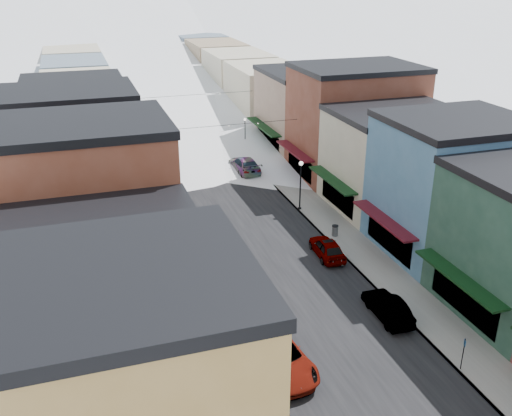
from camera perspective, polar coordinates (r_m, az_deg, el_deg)
road at (r=76.78m, az=-7.38°, el=7.33°), size 10.00×160.00×0.01m
sidewalk_left at (r=75.90m, az=-12.30°, el=6.86°), size 3.20×160.00×0.15m
sidewalk_right at (r=78.18m, az=-2.59°, el=7.83°), size 3.20×160.00×0.15m
curb_left at (r=76.05m, az=-11.14°, el=6.98°), size 0.10×160.00×0.15m
curb_right at (r=77.80m, az=-3.70°, el=7.73°), size 0.10×160.00×0.15m
bldg_l_yellow at (r=22.37m, az=-13.80°, el=-19.23°), size 11.30×8.70×11.50m
bldg_l_cream at (r=29.81m, az=-15.13°, el=-9.89°), size 11.30×8.20×9.50m
bldg_l_brick_near at (r=36.22m, az=-17.04°, el=-1.30°), size 12.30×8.20×12.50m
bldg_l_grayblue at (r=44.75m, az=-16.57°, el=1.02°), size 11.30×9.20×9.00m
bldg_l_brick_far at (r=52.96m, az=-18.22°, el=5.36°), size 13.30×9.20×11.00m
bldg_l_tan at (r=62.73m, az=-17.43°, el=7.63°), size 11.30×11.20×10.00m
bldg_r_blue at (r=45.59m, az=18.97°, el=2.13°), size 11.30×9.20×10.50m
bldg_r_cream at (r=53.08m, az=13.67°, el=4.77°), size 12.30×9.20×9.00m
bldg_r_brick_far at (r=60.47m, az=9.82°, el=8.54°), size 13.30×9.20×11.50m
bldg_r_tan at (r=69.06m, az=5.19°, el=9.72°), size 11.30×11.20×9.50m
distant_blocks at (r=98.10m, az=-10.17°, el=12.98°), size 34.00×55.00×8.00m
overhead_cables at (r=63.37m, az=-5.44°, el=9.85°), size 16.40×15.04×0.04m
car_white_suv at (r=32.37m, az=2.15°, el=-14.49°), size 3.37×6.34×1.70m
car_silver_sedan at (r=39.37m, az=-2.27°, el=-7.05°), size 2.41×5.04×1.66m
car_dark_hatch at (r=43.40m, az=-3.72°, el=-4.07°), size 1.88×5.00×1.63m
car_silver_wagon at (r=64.84m, az=-8.72°, el=5.02°), size 2.24×5.43×1.57m
car_green_sedan at (r=37.42m, az=13.02°, el=-9.65°), size 1.65×4.45×1.45m
car_gray_suv at (r=43.95m, az=7.13°, el=-3.95°), size 2.03×4.47×1.49m
car_black_sedan at (r=61.55m, az=-1.14°, el=4.35°), size 2.51×5.83×1.67m
car_lane_silver at (r=69.21m, az=-7.39°, el=6.30°), size 2.07×4.95×1.67m
car_lane_white at (r=76.99m, az=-6.37°, el=7.95°), size 2.65×5.11×1.38m
parking_sign at (r=33.78m, az=20.02°, el=-13.32°), size 0.11×0.26×1.99m
trash_can at (r=47.13m, az=7.90°, el=-2.24°), size 0.53×0.53×0.90m
streetlamp_near at (r=51.10m, az=4.48°, el=2.89°), size 0.38×0.38×4.54m
streetlamp_far at (r=68.35m, az=-1.10°, el=7.81°), size 0.32×0.32×3.89m
snow_pile_near at (r=34.26m, az=0.87°, el=-12.79°), size 2.50×2.74×1.06m
snow_pile_mid at (r=38.12m, az=-2.47°, el=-8.71°), size 2.55×2.77×1.08m
snow_pile_far at (r=48.21m, az=-6.04°, el=-1.64°), size 2.63×2.82×1.11m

